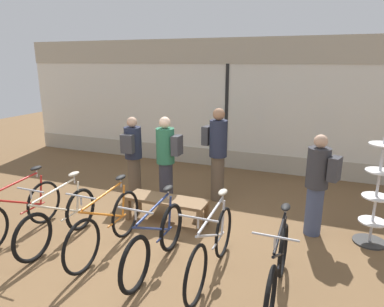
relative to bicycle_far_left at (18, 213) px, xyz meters
name	(u,v)px	position (x,y,z in m)	size (l,w,h in m)	color
ground_plane	(146,245)	(1.96, 0.48, -0.40)	(24.00, 24.00, 0.00)	brown
shop_back_wall	(227,104)	(1.96, 4.70, 1.24)	(12.00, 0.08, 3.20)	#B2A893
bicycle_far_left	(18,213)	(0.00, 0.00, 0.00)	(0.46, 1.80, 1.04)	black
bicycle_left	(59,220)	(0.73, 0.07, -0.02)	(0.46, 1.67, 1.03)	black
bicycle_center_left	(106,226)	(1.53, 0.13, 0.00)	(0.46, 1.76, 1.05)	black
bicycle_center_right	(155,241)	(2.36, 0.04, -0.02)	(0.46, 1.70, 1.03)	black
bicycle_right	(212,248)	(3.11, 0.14, 0.00)	(0.46, 1.78, 1.04)	black
bicycle_far_right	(278,268)	(3.94, 0.02, -0.02)	(0.46, 1.68, 1.02)	black
accessory_rack	(375,201)	(5.08, 1.81, 0.27)	(0.48, 0.48, 1.64)	#333333
display_bench	(167,203)	(1.92, 1.31, -0.05)	(1.40, 0.44, 0.43)	brown
customer_near_rack	(133,154)	(0.77, 2.15, 0.47)	(0.37, 0.51, 1.62)	brown
customer_by_window	(217,151)	(2.40, 2.56, 0.59)	(0.52, 0.39, 1.82)	brown
customer_mid_floor	(166,158)	(1.59, 1.99, 0.51)	(0.49, 0.35, 1.69)	#2D2D38
customer_near_bench	(318,182)	(4.27, 1.77, 0.47)	(0.54, 0.43, 1.62)	#424C6B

